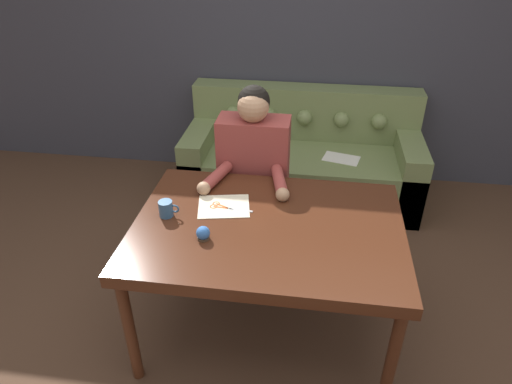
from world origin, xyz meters
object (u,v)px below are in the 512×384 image
object	(u,v)px
mug	(166,209)
pin_cushion	(203,234)
person	(254,179)
dining_table	(268,235)
couch	(302,160)
scissors	(224,207)

from	to	relation	value
mug	pin_cushion	world-z (taller)	mug
person	pin_cushion	distance (m)	0.84
dining_table	pin_cushion	xyz separation A→B (m)	(-0.31, -0.17, 0.10)
dining_table	person	bearing A→B (deg)	104.96
couch	pin_cushion	size ratio (longest dim) A/B	27.35
scissors	mug	bearing A→B (deg)	-158.04
dining_table	scissors	distance (m)	0.30
scissors	pin_cushion	bearing A→B (deg)	-99.18
person	scissors	bearing A→B (deg)	-99.71
couch	mug	xyz separation A→B (m)	(-0.66, -1.60, 0.49)
person	mug	bearing A→B (deg)	-120.66
couch	scissors	distance (m)	1.59
couch	scissors	size ratio (longest dim) A/B	7.98
person	mug	world-z (taller)	person
scissors	pin_cushion	xyz separation A→B (m)	(-0.05, -0.29, 0.03)
couch	person	distance (m)	1.05
couch	person	bearing A→B (deg)	-106.51
mug	scissors	bearing A→B (deg)	21.96
couch	pin_cushion	bearing A→B (deg)	-103.35
mug	pin_cushion	bearing A→B (deg)	-35.07
dining_table	person	world-z (taller)	person
pin_cushion	couch	bearing A→B (deg)	76.65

